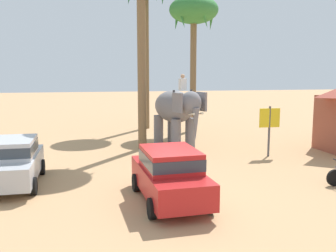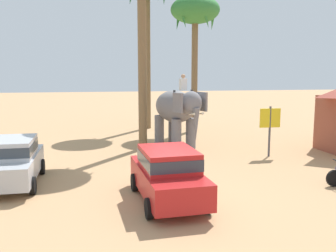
{
  "view_description": "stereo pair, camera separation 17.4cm",
  "coord_description": "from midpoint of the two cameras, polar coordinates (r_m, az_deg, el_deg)",
  "views": [
    {
      "loc": [
        -2.45,
        -11.45,
        4.12
      ],
      "look_at": [
        0.63,
        5.2,
        1.6
      ],
      "focal_mm": 40.86,
      "sensor_mm": 36.0,
      "label": 1
    },
    {
      "loc": [
        -2.28,
        -11.48,
        4.12
      ],
      "look_at": [
        0.63,
        5.2,
        1.6
      ],
      "focal_mm": 40.86,
      "sensor_mm": 36.0,
      "label": 2
    }
  ],
  "objects": [
    {
      "name": "palm_tree_behind_elephant",
      "position": [
        25.91,
        3.66,
        16.29
      ],
      "size": [
        3.2,
        3.2,
        8.84
      ],
      "color": "brown",
      "rests_on": "ground"
    },
    {
      "name": "ground_plane",
      "position": [
        12.41,
        1.13,
        -10.93
      ],
      "size": [
        120.0,
        120.0,
        0.0
      ],
      "primitive_type": "plane",
      "color": "tan"
    },
    {
      "name": "car_sedan_foreground",
      "position": [
        11.97,
        -0.17,
        -7.01
      ],
      "size": [
        2.11,
        4.22,
        1.7
      ],
      "color": "red",
      "rests_on": "ground"
    },
    {
      "name": "car_parked_far_side",
      "position": [
        14.72,
        -22.54,
        -4.72
      ],
      "size": [
        1.97,
        4.15,
        1.7
      ],
      "color": "#B7BABF",
      "rests_on": "ground"
    },
    {
      "name": "signboard_yellow",
      "position": [
        18.65,
        14.64,
        0.69
      ],
      "size": [
        1.0,
        0.1,
        2.4
      ],
      "color": "#4C4C51",
      "rests_on": "ground"
    },
    {
      "name": "elephant_with_mahout",
      "position": [
        20.23,
        1.01,
        2.42
      ],
      "size": [
        2.65,
        4.01,
        3.88
      ],
      "color": "slate",
      "rests_on": "ground"
    }
  ]
}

